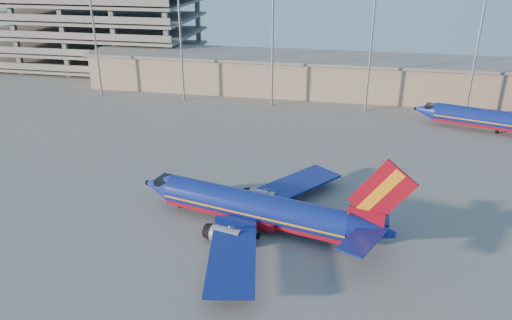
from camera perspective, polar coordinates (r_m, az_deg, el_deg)
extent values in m
plane|color=slate|center=(66.82, -0.50, -5.50)|extent=(220.00, 220.00, 0.00)
cube|color=gray|center=(118.66, 10.08, 9.32)|extent=(120.00, 15.00, 8.00)
cube|color=slate|center=(117.72, 10.22, 11.30)|extent=(122.00, 16.00, 0.60)
cube|color=slate|center=(153.82, -18.13, 10.61)|extent=(60.00, 30.00, 0.70)
cube|color=slate|center=(153.01, -18.33, 12.14)|extent=(60.00, 30.00, 0.70)
cube|color=slate|center=(152.32, -18.53, 13.68)|extent=(60.00, 30.00, 0.70)
cube|color=slate|center=(151.74, -18.74, 15.24)|extent=(60.00, 30.00, 0.70)
cube|color=slate|center=(151.28, -18.95, 16.80)|extent=(60.00, 30.00, 0.70)
cube|color=slate|center=(163.50, -16.37, 14.93)|extent=(1.20, 1.20, 21.00)
cylinder|color=gray|center=(119.27, -17.98, 13.55)|extent=(0.44, 0.44, 28.00)
cylinder|color=gray|center=(111.12, -8.62, 13.74)|extent=(0.44, 0.44, 28.00)
cylinder|color=gray|center=(106.17, 1.91, 13.53)|extent=(0.44, 0.44, 28.00)
cylinder|color=gray|center=(104.86, 13.04, 12.84)|extent=(0.44, 0.44, 28.00)
cylinder|color=gray|center=(107.33, 23.96, 11.69)|extent=(0.44, 0.44, 28.00)
cylinder|color=navy|center=(61.61, -0.21, -5.33)|extent=(24.10, 9.12, 3.68)
cube|color=maroon|center=(62.07, -0.21, -6.09)|extent=(23.94, 8.44, 1.29)
cube|color=orange|center=(61.73, -0.21, -5.53)|extent=(24.11, 9.16, 0.22)
cone|color=navy|center=(68.04, -11.02, -2.85)|extent=(4.92, 4.55, 3.68)
cube|color=black|center=(66.94, -10.17, -2.34)|extent=(2.92, 3.07, 0.80)
cone|color=navy|center=(57.69, 13.15, -7.79)|extent=(5.89, 4.78, 3.68)
cube|color=maroon|center=(57.14, 12.49, -6.49)|extent=(4.20, 1.50, 2.19)
cube|color=maroon|center=(55.30, 14.20, -3.62)|extent=(7.19, 2.00, 7.95)
cube|color=orange|center=(55.33, 14.00, -3.59)|extent=(4.83, 1.53, 6.23)
cube|color=navy|center=(60.38, 13.52, -5.72)|extent=(3.14, 6.44, 0.22)
cube|color=navy|center=(54.61, 12.01, -8.94)|extent=(5.43, 7.04, 0.22)
cube|color=navy|center=(68.70, 4.00, -3.01)|extent=(13.33, 15.29, 0.35)
cube|color=navy|center=(54.80, -2.67, -10.49)|extent=(7.73, 16.09, 0.35)
cube|color=maroon|center=(62.09, 0.21, -6.51)|extent=(6.71, 5.16, 1.00)
cylinder|color=gray|center=(66.93, 0.73, -4.33)|extent=(3.97, 2.86, 2.09)
cylinder|color=gray|center=(58.87, -3.41, -8.62)|extent=(3.97, 2.86, 2.09)
cylinder|color=gray|center=(67.41, -8.72, -4.99)|extent=(0.29, 0.29, 1.10)
cylinder|color=black|center=(67.52, -8.71, -5.16)|extent=(0.68, 0.39, 0.64)
cylinder|color=black|center=(64.27, 1.99, -6.35)|extent=(0.94, 0.73, 0.84)
cylinder|color=black|center=(60.20, 0.06, -8.59)|extent=(0.94, 0.73, 0.84)
cylinder|color=navy|center=(102.27, 26.03, 4.11)|extent=(22.65, 9.85, 3.49)
cube|color=maroon|center=(102.54, 25.94, 3.64)|extent=(22.46, 9.22, 1.22)
cube|color=orange|center=(102.34, 26.00, 3.99)|extent=(22.66, 9.88, 0.21)
cone|color=navy|center=(103.28, 18.73, 5.46)|extent=(4.79, 4.48, 3.49)
cube|color=black|center=(102.86, 19.47, 5.81)|extent=(2.87, 3.00, 0.75)
cylinder|color=black|center=(102.91, 25.82, 3.00)|extent=(0.82, 0.82, 0.85)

